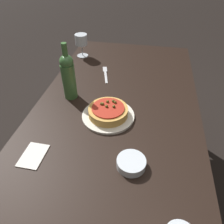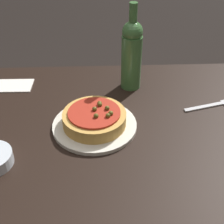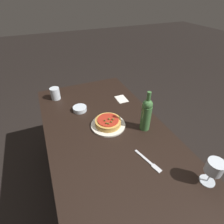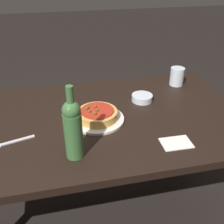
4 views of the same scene
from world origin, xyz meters
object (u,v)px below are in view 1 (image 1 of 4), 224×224
(pizza, at_px, (108,111))
(fork, at_px, (105,74))
(dinner_plate, at_px, (108,116))
(side_bowl, at_px, (131,163))
(wine_bottle, at_px, (68,76))
(dining_table, at_px, (116,119))
(wine_glass, at_px, (81,41))

(pizza, height_order, fork, pizza)
(dinner_plate, distance_m, side_bowl, 0.30)
(dinner_plate, xyz_separation_m, wine_bottle, (-0.13, -0.23, 0.12))
(dining_table, height_order, fork, fork)
(pizza, relative_size, wine_glass, 1.21)
(side_bowl, bearing_deg, dinner_plate, -151.96)
(side_bowl, bearing_deg, wine_bottle, -136.68)
(dinner_plate, xyz_separation_m, wine_glass, (-0.61, -0.31, 0.10))
(dinner_plate, height_order, wine_glass, wine_glass)
(wine_bottle, bearing_deg, side_bowl, 43.32)
(fork, bearing_deg, dinner_plate, 178.52)
(pizza, bearing_deg, dinner_plate, 5.32)
(pizza, distance_m, wine_glass, 0.69)
(dining_table, height_order, dinner_plate, dinner_plate)
(wine_bottle, height_order, side_bowl, wine_bottle)
(dining_table, distance_m, fork, 0.34)
(fork, bearing_deg, wine_glass, 28.68)
(wine_glass, distance_m, fork, 0.32)
(pizza, relative_size, fork, 0.95)
(dinner_plate, xyz_separation_m, fork, (-0.39, -0.10, -0.00))
(wine_glass, relative_size, side_bowl, 1.40)
(wine_bottle, bearing_deg, dining_table, 80.56)
(dinner_plate, xyz_separation_m, pizza, (-0.00, -0.00, 0.03))
(wine_glass, bearing_deg, dining_table, 32.28)
(dining_table, distance_m, wine_glass, 0.65)
(pizza, xyz_separation_m, wine_glass, (-0.61, -0.31, 0.08))
(wine_glass, bearing_deg, wine_bottle, 9.43)
(fork, bearing_deg, dining_table, -173.61)
(wine_bottle, bearing_deg, dinner_plate, 60.92)
(wine_glass, relative_size, fork, 0.79)
(dining_table, relative_size, wine_glass, 10.41)
(wine_glass, bearing_deg, fork, 43.90)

